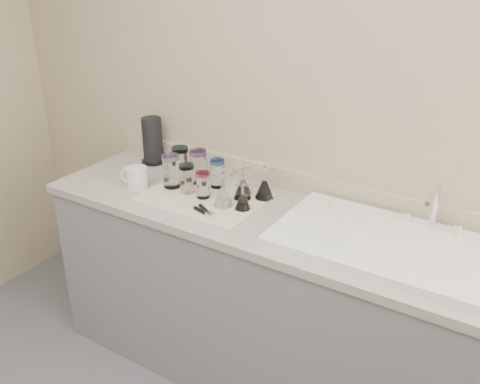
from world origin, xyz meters
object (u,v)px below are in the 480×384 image
Objects in this scene: goblet_extra at (242,188)px; goblet_back_right at (264,187)px; sink_unit at (382,242)px; tumbler_cyan at (198,166)px; can_opener at (206,212)px; paper_towel_roll at (153,141)px; goblet_front_left at (223,194)px; tumbler_teal at (181,163)px; goblet_back_left at (243,184)px; tumbler_lavender at (203,185)px; goblet_front_right at (243,200)px; white_mug at (137,178)px; tumbler_magenta at (171,171)px; tumbler_blue at (187,178)px; tumbler_purple at (217,173)px.

goblet_back_right is at bearing 36.31° from goblet_extra.
sink_unit is 5.00× the size of tumbler_cyan.
can_opener is 0.71m from paper_towel_roll.
goblet_front_left is 0.67m from paper_towel_roll.
paper_towel_roll is (-0.27, 0.11, 0.03)m from tumbler_teal.
goblet_back_right is 0.74m from paper_towel_roll.
sink_unit is 5.99× the size of goblet_back_left.
tumbler_lavender is (0.12, -0.13, -0.02)m from tumbler_cyan.
tumbler_cyan reaches higher than goblet_front_right.
goblet_back_right is (0.24, 0.15, -0.01)m from tumbler_lavender.
tumbler_teal is 0.29m from paper_towel_roll.
paper_towel_roll is at bearing 173.74° from goblet_back_right.
goblet_back_right reaches higher than white_mug.
tumbler_magenta is 1.19× the size of goblet_back_left.
tumbler_blue is 0.57× the size of paper_towel_roll.
white_mug is (-0.50, -0.16, -0.01)m from goblet_extra.
paper_towel_roll is (-0.15, 0.30, 0.07)m from white_mug.
goblet_back_right is at bearing 17.17° from tumbler_magenta.
sink_unit is 0.68m from goblet_extra.
paper_towel_roll reaches higher than goblet_front_right.
tumbler_cyan is 1.02× the size of goblet_front_left.
goblet_front_left is 0.65× the size of paper_towel_roll.
tumbler_magenta is 0.17m from white_mug.
tumbler_lavender is (0.10, -0.00, -0.01)m from tumbler_blue.
tumbler_magenta is 0.20m from tumbler_lavender.
can_opener is at bearing -37.17° from tumbler_teal.
can_opener is at bearing -25.27° from tumbler_magenta.
goblet_back_left is 0.05m from goblet_extra.
can_opener is (0.33, -0.25, -0.07)m from tumbler_teal.
tumbler_cyan is 0.11m from tumbler_purple.
white_mug is (-1.18, -0.09, 0.03)m from sink_unit.
tumbler_purple is 1.04× the size of can_opener.
tumbler_purple is 0.49m from paper_towel_roll.
tumbler_cyan reaches higher than goblet_front_left.
goblet_extra is at bearing -14.53° from tumbler_purple.
goblet_front_left reaches higher than goblet_back_left.
tumbler_purple is at bearing 165.47° from goblet_extra.
tumbler_cyan is 0.13m from tumbler_blue.
tumbler_blue is 0.25m from can_opener.
tumbler_magenta reaches higher than white_mug.
goblet_extra is (0.28, -0.04, -0.03)m from tumbler_cyan.
goblet_back_right is 0.15m from goblet_front_right.
paper_towel_roll is (-0.73, 0.08, 0.06)m from goblet_back_right.
tumbler_lavender is at bearing -4.20° from tumbler_magenta.
tumbler_lavender is at bearing 11.07° from white_mug.
goblet_front_left reaches higher than tumbler_lavender.
goblet_extra is 0.67m from paper_towel_roll.
tumbler_blue is at bearing -122.95° from tumbler_purple.
white_mug is at bearing -138.38° from tumbler_cyan.
sink_unit is 0.61m from goblet_back_right.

